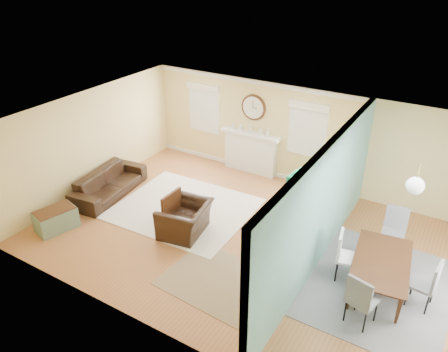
{
  "coord_description": "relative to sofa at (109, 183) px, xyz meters",
  "views": [
    {
      "loc": [
        3.54,
        -6.87,
        5.65
      ],
      "look_at": [
        -0.8,
        0.3,
        1.2
      ],
      "focal_mm": 35.0,
      "sensor_mm": 36.0,
      "label": 1
    }
  ],
  "objects": [
    {
      "name": "rug_cream",
      "position": [
        2.03,
        0.41,
        -0.31
      ],
      "size": [
        3.21,
        2.81,
        0.02
      ],
      "primitive_type": "cube",
      "rotation": [
        0.0,
        0.0,
        0.03
      ],
      "color": "#F0E2CD",
      "rests_on": "floor"
    },
    {
      "name": "pendant",
      "position": [
        6.95,
        0.12,
        1.88
      ],
      "size": [
        0.3,
        0.3,
        0.55
      ],
      "color": "gold",
      "rests_on": "ceiling"
    },
    {
      "name": "wall_back",
      "position": [
        3.95,
        3.12,
        0.98
      ],
      "size": [
        9.0,
        0.02,
        2.6
      ],
      "primitive_type": "cube",
      "color": "#EED27B",
      "rests_on": "ground"
    },
    {
      "name": "ceiling",
      "position": [
        3.95,
        0.12,
        2.28
      ],
      "size": [
        9.0,
        6.0,
        0.02
      ],
      "primitive_type": "cube",
      "color": "white",
      "rests_on": "wall_back"
    },
    {
      "name": "rug_grey",
      "position": [
        6.74,
        0.04,
        -0.31
      ],
      "size": [
        2.47,
        3.08,
        0.01
      ],
      "primitive_type": "cube",
      "color": "slate",
      "rests_on": "floor"
    },
    {
      "name": "dining_table",
      "position": [
        6.74,
        0.04,
        -0.01
      ],
      "size": [
        1.19,
        1.86,
        0.62
      ],
      "primitive_type": "imported",
      "rotation": [
        0.0,
        0.0,
        1.7
      ],
      "color": "#452313",
      "rests_on": "floor"
    },
    {
      "name": "sofa",
      "position": [
        0.0,
        0.0,
        0.0
      ],
      "size": [
        1.11,
        2.27,
        0.64
      ],
      "primitive_type": "imported",
      "rotation": [
        0.0,
        0.0,
        1.69
      ],
      "color": "black",
      "rests_on": "floor"
    },
    {
      "name": "dining_chair_e",
      "position": [
        7.43,
        -0.03,
        0.25
      ],
      "size": [
        0.47,
        0.47,
        0.97
      ],
      "color": "slate",
      "rests_on": "floor"
    },
    {
      "name": "partition",
      "position": [
        5.46,
        0.4,
        1.04
      ],
      "size": [
        0.17,
        6.0,
        2.6
      ],
      "color": "#EED27B",
      "rests_on": "ground"
    },
    {
      "name": "potted_plant",
      "position": [
        5.05,
        0.66,
        0.37
      ],
      "size": [
        0.49,
        0.45,
        0.47
      ],
      "primitive_type": "imported",
      "rotation": [
        0.0,
        0.0,
        6.05
      ],
      "color": "#337F33",
      "rests_on": "garden_stool"
    },
    {
      "name": "dining_chair_s",
      "position": [
        6.65,
        -0.96,
        0.28
      ],
      "size": [
        0.54,
        0.54,
        1.01
      ],
      "color": "slate",
      "rests_on": "floor"
    },
    {
      "name": "dining_chair_w",
      "position": [
        6.13,
        -0.01,
        0.27
      ],
      "size": [
        0.52,
        0.52,
        0.99
      ],
      "color": "white",
      "rests_on": "floor"
    },
    {
      "name": "wall_clock",
      "position": [
        2.45,
        3.09,
        1.53
      ],
      "size": [
        0.7,
        0.07,
        0.7
      ],
      "color": "#452313",
      "rests_on": "wall_back"
    },
    {
      "name": "wall_front",
      "position": [
        3.95,
        -2.88,
        0.98
      ],
      "size": [
        9.0,
        0.02,
        2.6
      ],
      "primitive_type": "cube",
      "color": "#EED27B",
      "rests_on": "ground"
    },
    {
      "name": "credenza",
      "position": [
        5.12,
        1.65,
        0.08
      ],
      "size": [
        0.53,
        1.55,
        0.8
      ],
      "color": "#9D7342",
      "rests_on": "floor"
    },
    {
      "name": "dining_chair_n",
      "position": [
        6.67,
        1.23,
        0.28
      ],
      "size": [
        0.48,
        0.48,
        1.02
      ],
      "color": "slate",
      "rests_on": "floor"
    },
    {
      "name": "tv",
      "position": [
        5.1,
        1.65,
        0.79
      ],
      "size": [
        0.26,
        1.07,
        0.61
      ],
      "primitive_type": "imported",
      "rotation": [
        0.0,
        0.0,
        1.69
      ],
      "color": "black",
      "rests_on": "credenza"
    },
    {
      "name": "fireplace",
      "position": [
        2.45,
        3.0,
        0.28
      ],
      "size": [
        1.7,
        0.3,
        1.17
      ],
      "color": "white",
      "rests_on": "ground"
    },
    {
      "name": "window_right",
      "position": [
        4.0,
        3.07,
        1.34
      ],
      "size": [
        1.05,
        0.13,
        1.42
      ],
      "color": "white",
      "rests_on": "wall_back"
    },
    {
      "name": "floor",
      "position": [
        3.95,
        0.12,
        -0.32
      ],
      "size": [
        9.0,
        9.0,
        0.0
      ],
      "primitive_type": "plane",
      "color": "#A05F35",
      "rests_on": "ground"
    },
    {
      "name": "wall_left",
      "position": [
        -0.55,
        0.12,
        0.98
      ],
      "size": [
        0.02,
        6.0,
        2.6
      ],
      "primitive_type": "cube",
      "color": "#EED27B",
      "rests_on": "ground"
    },
    {
      "name": "window_left",
      "position": [
        0.9,
        3.07,
        1.34
      ],
      "size": [
        1.05,
        0.13,
        1.42
      ],
      "color": "white",
      "rests_on": "wall_back"
    },
    {
      "name": "eames_chair",
      "position": [
        2.64,
        -0.38,
        0.04
      ],
      "size": [
        1.13,
        1.25,
        0.72
      ],
      "primitive_type": "imported",
      "rotation": [
        0.0,
        0.0,
        -1.4
      ],
      "color": "black",
      "rests_on": "floor"
    },
    {
      "name": "garden_stool",
      "position": [
        5.05,
        0.66,
        -0.09
      ],
      "size": [
        0.31,
        0.31,
        0.45
      ],
      "primitive_type": "cylinder",
      "color": "white",
      "rests_on": "floor"
    },
    {
      "name": "trunk",
      "position": [
        0.08,
        -1.74,
        -0.07
      ],
      "size": [
        0.73,
        0.97,
        0.5
      ],
      "color": "slate",
      "rests_on": "floor"
    },
    {
      "name": "rug_jute",
      "position": [
        4.07,
        -1.34,
        -0.31
      ],
      "size": [
        2.06,
        1.72,
        0.01
      ],
      "primitive_type": "cube",
      "rotation": [
        0.0,
        0.0,
        -0.06
      ],
      "color": "#957D58",
      "rests_on": "floor"
    },
    {
      "name": "green_chair",
      "position": [
        4.33,
        2.41,
        0.02
      ],
      "size": [
        0.83,
        0.85,
        0.67
      ],
      "primitive_type": "imported",
      "rotation": [
        0.0,
        0.0,
        2.97
      ],
      "color": "#007D52",
      "rests_on": "floor"
    }
  ]
}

